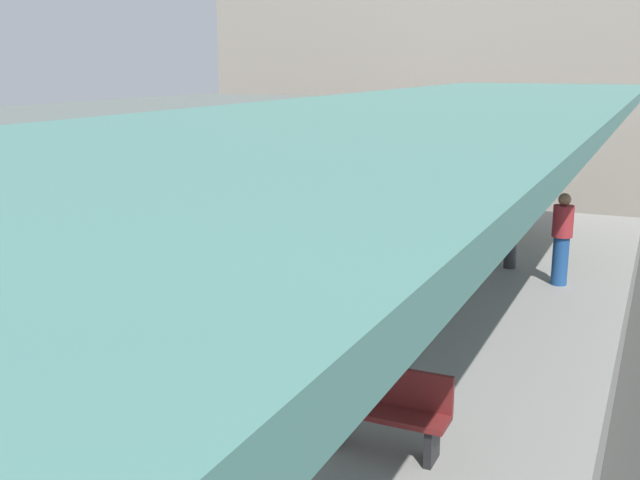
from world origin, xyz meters
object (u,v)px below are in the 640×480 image
Objects in this scene: commuter_train at (333,214)px; passenger_near_bench at (562,238)px; passenger_far_end at (375,246)px; passenger_mid_platform at (459,228)px; platform_bench at (383,406)px; platform_sign at (188,311)px.

commuter_train is 4.90m from passenger_near_bench.
passenger_mid_platform is at bearing 68.55° from passenger_far_end.
passenger_near_bench reaches higher than platform_bench.
platform_sign reaches higher than passenger_near_bench.
platform_sign is 1.23× the size of passenger_far_end.
commuter_train is 8.20× the size of passenger_mid_platform.
platform_sign is 5.83m from passenger_far_end.
passenger_mid_platform is (0.55, 7.96, -0.74)m from platform_sign.
commuter_train reaches higher than platform_bench.
platform_bench is 0.83× the size of passenger_mid_platform.
passenger_far_end is at bearing -55.71° from commuter_train.
commuter_train is at bearing 169.64° from passenger_near_bench.
platform_sign is 1.30× the size of passenger_mid_platform.
passenger_far_end is (-0.86, -2.18, 0.05)m from passenger_mid_platform.
passenger_near_bench is 1.83m from passenger_mid_platform.
passenger_near_bench is (0.86, 6.88, 0.40)m from platform_bench.
platform_bench is (3.96, -7.76, -0.26)m from commuter_train.
passenger_far_end is at bearing -139.88° from passenger_near_bench.
platform_sign is at bearing -106.44° from passenger_near_bench.
passenger_near_bench is at bearing 82.89° from platform_bench.
commuter_train reaches higher than passenger_mid_platform.
passenger_mid_platform is at bearing -177.56° from passenger_near_bench.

